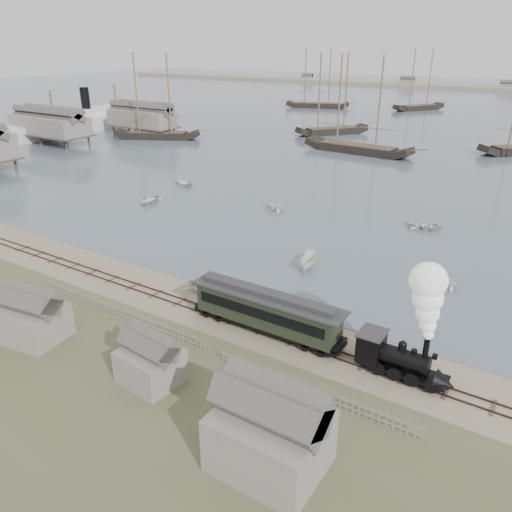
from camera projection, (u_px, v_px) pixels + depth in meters
The scene contains 24 objects.
ground at pixel (227, 305), 45.83m from camera, with size 600.00×600.00×0.00m, color tan.
harbor_water at pixel (506, 109), 177.32m from camera, with size 600.00×336.00×0.06m, color #4E5E6F.
rail_track at pixel (214, 314), 44.26m from camera, with size 120.00×1.80×0.16m.
picket_fence_west at pixel (120, 318), 43.62m from camera, with size 19.00×0.10×1.20m, color gray, non-canonical shape.
picket_fence_east at pixel (313, 398), 33.84m from camera, with size 15.00×0.10×1.20m, color gray, non-canonical shape.
shed_left at pixel (35, 338), 40.71m from camera, with size 5.00×4.00×4.10m, color gray, non-canonical shape.
shed_mid at pixel (152, 381), 35.55m from camera, with size 4.00×3.50×3.60m, color gray, non-canonical shape.
shed_right at pixel (270, 464), 28.57m from camera, with size 6.00×5.00×5.10m, color gray, non-canonical shape.
western_wharf at pixel (57, 129), 112.73m from camera, with size 36.00×56.00×8.00m, color gray, non-canonical shape.
locomotive at pixel (418, 332), 34.01m from camera, with size 6.99×2.61×8.71m.
passenger_coach at pixel (267, 310), 40.77m from camera, with size 13.50×2.60×3.28m.
beached_dinghy at pixel (202, 288), 48.07m from camera, with size 3.61×2.58×0.75m, color silver.
steamship at pixel (86, 109), 133.69m from camera, with size 50.50×8.42×11.05m, color silver, non-canonical shape.
rowboat_0 at pixel (149, 200), 74.39m from camera, with size 4.42×3.15×0.91m, color silver.
rowboat_1 at pixel (277, 204), 70.94m from camera, with size 3.29×2.84×1.73m, color silver.
rowboat_2 at pixel (308, 261), 52.85m from camera, with size 3.89×1.47×1.50m, color silver.
rowboat_3 at pixel (425, 225), 64.00m from camera, with size 4.40×3.14×0.91m, color silver.
rowboat_4 at pixel (450, 280), 48.74m from camera, with size 2.69×2.32×1.42m, color silver.
rowboat_6 at pixel (183, 182), 83.73m from camera, with size 4.39×3.13×0.91m, color silver.
schooner_0 at pixel (154, 97), 119.34m from camera, with size 20.70×4.78×20.00m, color black, non-canonical shape.
schooner_1 at pixel (334, 94), 125.27m from camera, with size 19.22×4.44×20.00m, color black, non-canonical shape.
schooner_2 at pixel (361, 105), 104.06m from camera, with size 23.98×5.53×20.00m, color black, non-canonical shape.
schooner_6 at pixel (319, 79), 176.64m from camera, with size 22.41×5.17×20.00m, color black, non-canonical shape.
schooner_7 at pixel (422, 80), 170.54m from camera, with size 19.65×4.53×20.00m, color black, non-canonical shape.
Camera 1 is at (23.92, -32.53, 22.28)m, focal length 35.00 mm.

